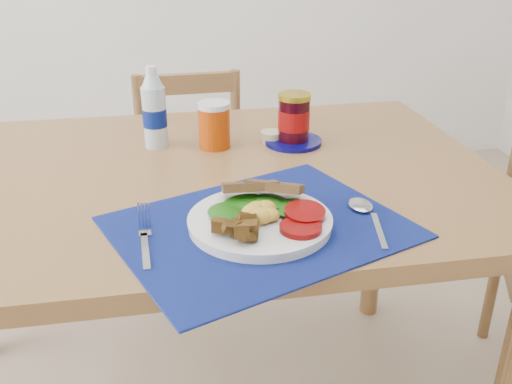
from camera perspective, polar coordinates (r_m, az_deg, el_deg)
The scene contains 10 objects.
table at distance 1.31m, azimuth -6.99°, elevation -1.36°, with size 1.40×0.90×0.75m.
chair_far at distance 2.03m, azimuth -6.82°, elevation 3.95°, with size 0.38×0.37×1.00m.
placemat at distance 1.04m, azimuth 0.39°, elevation -3.53°, with size 0.50×0.39×0.00m, color black.
breakfast_plate at distance 1.02m, azimuth 0.15°, elevation -2.67°, with size 0.26×0.26×0.06m.
fork at distance 1.01m, azimuth -11.01°, elevation -4.71°, with size 0.02×0.17×0.00m.
spoon at distance 1.10m, azimuth 10.90°, elevation -2.08°, with size 0.05×0.19×0.01m.
water_bottle at distance 1.42m, azimuth -10.13°, elevation 7.88°, with size 0.06×0.06×0.20m.
juice_glass at distance 1.40m, azimuth -4.19°, elevation 6.56°, with size 0.08×0.08×0.11m, color #A83704.
ramekin at distance 1.45m, azimuth 1.53°, elevation 5.55°, with size 0.05×0.05×0.03m, color beige.
jam_on_saucer at distance 1.42m, azimuth 3.80°, elevation 7.01°, with size 0.14×0.14×0.13m.
Camera 1 is at (-0.05, -0.98, 1.25)m, focal length 40.00 mm.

